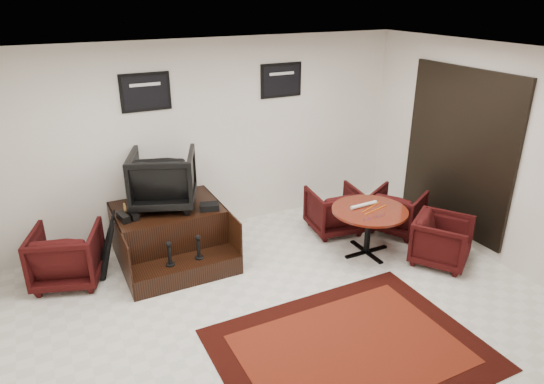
{
  "coord_description": "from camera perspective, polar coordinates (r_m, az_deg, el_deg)",
  "views": [
    {
      "loc": [
        -2.24,
        -3.93,
        3.39
      ],
      "look_at": [
        0.16,
        0.9,
        1.13
      ],
      "focal_mm": 32.0,
      "sensor_mm": 36.0,
      "label": 1
    }
  ],
  "objects": [
    {
      "name": "paper_roll",
      "position": [
        6.68,
        10.75,
        -1.51
      ],
      "size": [
        0.42,
        0.07,
        0.05
      ],
      "primitive_type": "cylinder",
      "rotation": [
        0.0,
        1.57,
        0.04
      ],
      "color": "silver",
      "rests_on": "meeting_table"
    },
    {
      "name": "shine_podium",
      "position": [
        6.68,
        -11.8,
        -5.01
      ],
      "size": [
        1.39,
        1.43,
        0.72
      ],
      "color": "black",
      "rests_on": "ground"
    },
    {
      "name": "armchair_side",
      "position": [
        6.51,
        -23.02,
        -6.6
      ],
      "size": [
        0.96,
        0.93,
        0.8
      ],
      "primitive_type": "imported",
      "rotation": [
        0.0,
        0.0,
        2.82
      ],
      "color": "black",
      "rests_on": "ground"
    },
    {
      "name": "table_chair_window",
      "position": [
        7.49,
        14.58,
        -1.94
      ],
      "size": [
        0.9,
        0.92,
        0.71
      ],
      "primitive_type": "imported",
      "rotation": [
        0.0,
        0.0,
        2.08
      ],
      "color": "black",
      "rests_on": "ground"
    },
    {
      "name": "table_clutter",
      "position": [
        6.6,
        11.87,
        -2.13
      ],
      "size": [
        0.56,
        0.4,
        0.01
      ],
      "color": "orange",
      "rests_on": "meeting_table"
    },
    {
      "name": "table_chair_back",
      "position": [
        7.3,
        7.35,
        -1.9
      ],
      "size": [
        0.8,
        0.76,
        0.74
      ],
      "primitive_type": "imported",
      "rotation": [
        0.0,
        0.0,
        3.01
      ],
      "color": "black",
      "rests_on": "ground"
    },
    {
      "name": "umbrella_black",
      "position": [
        6.39,
        -18.75,
        -6.53
      ],
      "size": [
        0.29,
        0.11,
        0.79
      ],
      "primitive_type": null,
      "color": "black",
      "rests_on": "ground"
    },
    {
      "name": "polish_kit",
      "position": [
        6.4,
        -7.37,
        -1.72
      ],
      "size": [
        0.28,
        0.23,
        0.08
      ],
      "primitive_type": "cube",
      "rotation": [
        0.0,
        0.0,
        -0.26
      ],
      "color": "black",
      "rests_on": "shine_podium"
    },
    {
      "name": "shoes_pair",
      "position": [
        6.35,
        -16.6,
        -2.72
      ],
      "size": [
        0.26,
        0.28,
        0.09
      ],
      "color": "black",
      "rests_on": "shine_podium"
    },
    {
      "name": "room_shell",
      "position": [
        5.1,
        6.4,
        4.26
      ],
      "size": [
        6.02,
        5.02,
        2.81
      ],
      "color": "beige",
      "rests_on": "ground"
    },
    {
      "name": "area_rug",
      "position": [
        5.25,
        9.15,
        -17.79
      ],
      "size": [
        2.64,
        1.98,
        0.01
      ],
      "color": "black",
      "rests_on": "ground"
    },
    {
      "name": "ground",
      "position": [
        5.65,
        2.68,
        -14.12
      ],
      "size": [
        6.0,
        6.0,
        0.0
      ],
      "primitive_type": "plane",
      "color": "white",
      "rests_on": "ground"
    },
    {
      "name": "umbrella_hooked",
      "position": [
        6.55,
        -18.78,
        -5.4
      ],
      "size": [
        0.32,
        0.12,
        0.87
      ],
      "primitive_type": null,
      "color": "black",
      "rests_on": "ground"
    },
    {
      "name": "table_chair_corner",
      "position": [
        6.79,
        19.39,
        -5.18
      ],
      "size": [
        0.94,
        0.93,
        0.71
      ],
      "primitive_type": "imported",
      "rotation": [
        0.0,
        0.0,
        0.6
      ],
      "color": "black",
      "rests_on": "ground"
    },
    {
      "name": "meeting_table",
      "position": [
        6.66,
        11.38,
        -2.67
      ],
      "size": [
        1.02,
        1.02,
        0.66
      ],
      "color": "#4F110B",
      "rests_on": "ground"
    },
    {
      "name": "shine_chair",
      "position": [
        6.49,
        -12.71,
        1.84
      ],
      "size": [
        1.03,
        1.0,
        0.84
      ],
      "primitive_type": "imported",
      "rotation": [
        0.0,
        0.0,
        2.77
      ],
      "color": "black",
      "rests_on": "shine_podium"
    }
  ]
}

